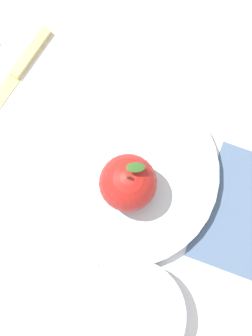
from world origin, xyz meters
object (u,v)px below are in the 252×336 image
object	(u,v)px
side_bowl	(130,315)
knife	(15,75)
dinner_plate	(126,169)
linen_napkin	(246,212)
apple	(128,183)

from	to	relation	value
side_bowl	knife	bearing A→B (deg)	67.67
dinner_plate	linen_napkin	bearing A→B (deg)	-68.09
dinner_plate	apple	distance (m)	0.05
linen_napkin	knife	bearing A→B (deg)	99.78
side_bowl	knife	world-z (taller)	side_bowl
apple	linen_napkin	distance (m)	0.16
apple	linen_napkin	size ratio (longest dim) A/B	0.53
side_bowl	apple	bearing A→B (deg)	41.98
linen_napkin	dinner_plate	bearing A→B (deg)	111.91
dinner_plate	knife	world-z (taller)	dinner_plate
linen_napkin	apple	bearing A→B (deg)	120.65
side_bowl	knife	xyz separation A→B (m)	(0.13, 0.32, -0.02)
dinner_plate	apple	bearing A→B (deg)	-133.43
side_bowl	dinner_plate	bearing A→B (deg)	42.64
apple	linen_napkin	world-z (taller)	apple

